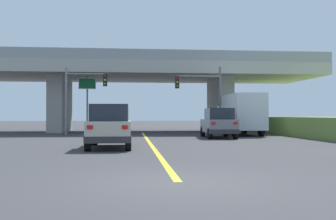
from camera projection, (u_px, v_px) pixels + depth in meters
ground at (141, 132)px, 37.67m from camera, size 160.00×160.00×0.00m
overpass_bridge at (142, 78)px, 37.74m from camera, size 32.74×10.06×7.06m
lane_divider_stripe at (150, 143)px, 21.87m from camera, size 0.20×25.97×0.01m
suv_lead at (110, 126)px, 18.45m from camera, size 1.97×4.43×2.02m
suv_crossing at (218, 123)px, 27.03m from camera, size 2.09×4.49×2.02m
box_truck at (241, 114)px, 30.92m from camera, size 2.33×6.52×3.15m
traffic_signal_nearside at (204, 92)px, 31.54m from camera, size 3.71×0.36×5.43m
traffic_signal_farside at (81, 91)px, 31.17m from camera, size 3.28×0.36×5.31m
highway_sign at (87, 92)px, 34.85m from camera, size 1.50×0.17×4.99m
semi_truck_distant at (121, 116)px, 59.37m from camera, size 2.33×6.70×2.86m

